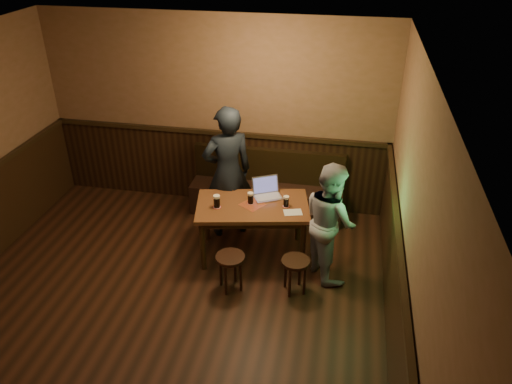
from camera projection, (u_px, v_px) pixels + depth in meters
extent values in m
cube|color=black|center=(148.00, 339.00, 5.26)|extent=(5.00, 6.00, 0.02)
cube|color=beige|center=(110.00, 77.00, 3.87)|extent=(5.00, 6.00, 0.02)
cube|color=#865C44|center=(216.00, 113.00, 7.14)|extent=(5.00, 0.02, 2.80)
cube|color=#865C44|center=(415.00, 260.00, 4.15)|extent=(0.02, 6.00, 2.80)
cube|color=black|center=(218.00, 167.00, 7.53)|extent=(4.98, 0.04, 1.10)
cube|color=black|center=(397.00, 334.00, 4.58)|extent=(0.04, 5.98, 1.10)
cube|color=black|center=(216.00, 133.00, 7.22)|extent=(4.98, 0.06, 0.06)
cube|color=black|center=(403.00, 284.00, 4.30)|extent=(0.06, 5.98, 0.06)
cube|color=black|center=(266.00, 200.00, 7.33)|extent=(2.20, 0.50, 0.45)
cube|color=black|center=(269.00, 165.00, 7.27)|extent=(2.20, 0.10, 0.50)
cube|color=brown|center=(252.00, 206.00, 6.22)|extent=(1.52, 1.05, 0.05)
cube|color=#33200E|center=(253.00, 211.00, 6.25)|extent=(1.38, 0.91, 0.08)
cube|color=maroon|center=(252.00, 204.00, 6.20)|extent=(0.36, 0.36, 0.00)
cylinder|color=#33200E|center=(203.00, 246.00, 6.12)|extent=(0.07, 0.07, 0.69)
cylinder|color=#33200E|center=(207.00, 218.00, 6.67)|extent=(0.07, 0.07, 0.69)
cylinder|color=#33200E|center=(303.00, 245.00, 6.13)|extent=(0.07, 0.07, 0.69)
cylinder|color=#33200E|center=(298.00, 218.00, 6.68)|extent=(0.07, 0.07, 0.69)
cylinder|color=black|center=(230.00, 258.00, 5.75)|extent=(0.41, 0.41, 0.04)
cylinder|color=black|center=(241.00, 275.00, 5.82)|extent=(0.04, 0.04, 0.44)
cylinder|color=black|center=(235.00, 266.00, 5.97)|extent=(0.04, 0.04, 0.44)
cylinder|color=black|center=(221.00, 270.00, 5.91)|extent=(0.04, 0.04, 0.44)
cylinder|color=black|center=(226.00, 279.00, 5.76)|extent=(0.04, 0.04, 0.44)
cylinder|color=black|center=(296.00, 261.00, 5.72)|extent=(0.43, 0.43, 0.04)
cylinder|color=black|center=(305.00, 280.00, 5.77)|extent=(0.04, 0.04, 0.43)
cylinder|color=black|center=(300.00, 270.00, 5.92)|extent=(0.04, 0.04, 0.43)
cylinder|color=black|center=(285.00, 272.00, 5.88)|extent=(0.04, 0.04, 0.43)
cylinder|color=black|center=(290.00, 282.00, 5.73)|extent=(0.04, 0.04, 0.43)
cylinder|color=#A91418|center=(217.00, 207.00, 6.15)|extent=(0.11, 0.11, 0.00)
cylinder|color=silver|center=(217.00, 207.00, 6.15)|extent=(0.09, 0.09, 0.00)
cylinder|color=black|center=(217.00, 202.00, 6.12)|extent=(0.08, 0.08, 0.13)
cylinder|color=beige|center=(217.00, 196.00, 6.08)|extent=(0.08, 0.08, 0.03)
cylinder|color=#A91418|center=(251.00, 203.00, 6.23)|extent=(0.10, 0.10, 0.00)
cylinder|color=silver|center=(251.00, 203.00, 6.23)|extent=(0.08, 0.08, 0.00)
cylinder|color=black|center=(251.00, 199.00, 6.20)|extent=(0.07, 0.07, 0.12)
cylinder|color=beige|center=(251.00, 194.00, 6.16)|extent=(0.08, 0.08, 0.03)
cylinder|color=#A91418|center=(286.00, 206.00, 6.17)|extent=(0.09, 0.09, 0.00)
cylinder|color=silver|center=(286.00, 206.00, 6.17)|extent=(0.08, 0.08, 0.00)
cylinder|color=black|center=(286.00, 202.00, 6.14)|extent=(0.07, 0.07, 0.11)
cylinder|color=beige|center=(286.00, 197.00, 6.11)|extent=(0.07, 0.07, 0.03)
cube|color=silver|center=(268.00, 197.00, 6.35)|extent=(0.41, 0.37, 0.02)
cube|color=#B2B2B7|center=(268.00, 196.00, 6.35)|extent=(0.36, 0.31, 0.00)
cube|color=silver|center=(265.00, 184.00, 6.39)|extent=(0.34, 0.22, 0.22)
cube|color=#505395|center=(266.00, 185.00, 6.38)|extent=(0.30, 0.19, 0.19)
cube|color=silver|center=(293.00, 212.00, 6.04)|extent=(0.25, 0.20, 0.00)
imported|color=black|center=(228.00, 173.00, 6.57)|extent=(0.80, 0.72, 1.84)
imported|color=#939398|center=(330.00, 221.00, 5.88)|extent=(0.85, 0.91, 1.49)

